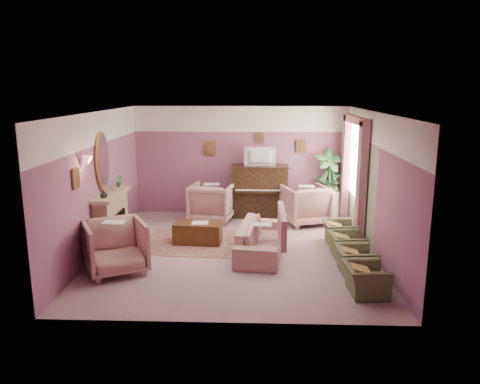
{
  "coord_description": "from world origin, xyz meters",
  "views": [
    {
      "loc": [
        0.44,
        -9.06,
        3.26
      ],
      "look_at": [
        0.08,
        0.4,
        1.14
      ],
      "focal_mm": 35.0,
      "sensor_mm": 36.0,
      "label": 1
    }
  ],
  "objects_px": {
    "floral_armchair_left": "(212,200)",
    "olive_chair_a": "(366,274)",
    "olive_chair_c": "(347,242)",
    "side_table": "(330,204)",
    "olive_chair_b": "(355,257)",
    "sofa": "(262,233)",
    "floral_armchair_front": "(116,244)",
    "coffee_table": "(198,233)",
    "piano": "(260,191)",
    "television": "(260,155)",
    "olive_chair_d": "(340,229)",
    "floral_armchair_right": "(306,203)"
  },
  "relations": [
    {
      "from": "floral_armchair_right",
      "to": "side_table",
      "type": "height_order",
      "value": "floral_armchair_right"
    },
    {
      "from": "sofa",
      "to": "olive_chair_b",
      "type": "height_order",
      "value": "sofa"
    },
    {
      "from": "television",
      "to": "floral_armchair_right",
      "type": "distance_m",
      "value": 1.67
    },
    {
      "from": "floral_armchair_front",
      "to": "olive_chair_a",
      "type": "xyz_separation_m",
      "value": [
        4.28,
        -0.75,
        -0.2
      ]
    },
    {
      "from": "floral_armchair_front",
      "to": "olive_chair_a",
      "type": "height_order",
      "value": "floral_armchair_front"
    },
    {
      "from": "olive_chair_c",
      "to": "side_table",
      "type": "distance_m",
      "value": 2.95
    },
    {
      "from": "olive_chair_d",
      "to": "side_table",
      "type": "relative_size",
      "value": 1.07
    },
    {
      "from": "olive_chair_c",
      "to": "olive_chair_d",
      "type": "height_order",
      "value": "same"
    },
    {
      "from": "floral_armchair_right",
      "to": "piano",
      "type": "bearing_deg",
      "value": 149.81
    },
    {
      "from": "television",
      "to": "olive_chair_a",
      "type": "xyz_separation_m",
      "value": [
        1.69,
        -4.58,
        -1.28
      ]
    },
    {
      "from": "olive_chair_c",
      "to": "television",
      "type": "bearing_deg",
      "value": 119.94
    },
    {
      "from": "sofa",
      "to": "floral_armchair_front",
      "type": "bearing_deg",
      "value": -157.83
    },
    {
      "from": "olive_chair_a",
      "to": "side_table",
      "type": "bearing_deg",
      "value": 88.65
    },
    {
      "from": "coffee_table",
      "to": "olive_chair_b",
      "type": "height_order",
      "value": "olive_chair_b"
    },
    {
      "from": "floral_armchair_right",
      "to": "olive_chair_d",
      "type": "distance_m",
      "value": 1.63
    },
    {
      "from": "olive_chair_b",
      "to": "olive_chair_c",
      "type": "xyz_separation_m",
      "value": [
        0.0,
        0.82,
        0.0
      ]
    },
    {
      "from": "piano",
      "to": "sofa",
      "type": "height_order",
      "value": "piano"
    },
    {
      "from": "sofa",
      "to": "olive_chair_a",
      "type": "distance_m",
      "value": 2.46
    },
    {
      "from": "television",
      "to": "floral_armchair_left",
      "type": "relative_size",
      "value": 0.76
    },
    {
      "from": "floral_armchair_left",
      "to": "floral_armchair_right",
      "type": "relative_size",
      "value": 1.0
    },
    {
      "from": "piano",
      "to": "floral_armchair_front",
      "type": "relative_size",
      "value": 1.33
    },
    {
      "from": "coffee_table",
      "to": "olive_chair_c",
      "type": "distance_m",
      "value": 3.11
    },
    {
      "from": "sofa",
      "to": "floral_armchair_left",
      "type": "relative_size",
      "value": 2.02
    },
    {
      "from": "olive_chair_a",
      "to": "olive_chair_c",
      "type": "relative_size",
      "value": 1.0
    },
    {
      "from": "olive_chair_a",
      "to": "olive_chair_d",
      "type": "xyz_separation_m",
      "value": [
        0.0,
        2.46,
        0.0
      ]
    },
    {
      "from": "floral_armchair_left",
      "to": "olive_chair_a",
      "type": "distance_m",
      "value": 5.04
    },
    {
      "from": "coffee_table",
      "to": "olive_chair_b",
      "type": "bearing_deg",
      "value": -27.51
    },
    {
      "from": "coffee_table",
      "to": "olive_chair_a",
      "type": "relative_size",
      "value": 1.33
    },
    {
      "from": "piano",
      "to": "television",
      "type": "distance_m",
      "value": 0.95
    },
    {
      "from": "piano",
      "to": "olive_chair_b",
      "type": "bearing_deg",
      "value": -66.04
    },
    {
      "from": "olive_chair_d",
      "to": "floral_armchair_left",
      "type": "bearing_deg",
      "value": 149.87
    },
    {
      "from": "olive_chair_a",
      "to": "side_table",
      "type": "xyz_separation_m",
      "value": [
        0.11,
        4.59,
        0.03
      ]
    },
    {
      "from": "olive_chair_c",
      "to": "floral_armchair_left",
      "type": "bearing_deg",
      "value": 139.15
    },
    {
      "from": "olive_chair_c",
      "to": "floral_armchair_right",
      "type": "bearing_deg",
      "value": 103.69
    },
    {
      "from": "side_table",
      "to": "olive_chair_b",
      "type": "bearing_deg",
      "value": -91.65
    },
    {
      "from": "piano",
      "to": "olive_chair_d",
      "type": "distance_m",
      "value": 2.77
    },
    {
      "from": "piano",
      "to": "olive_chair_d",
      "type": "height_order",
      "value": "piano"
    },
    {
      "from": "sofa",
      "to": "side_table",
      "type": "xyz_separation_m",
      "value": [
        1.77,
        2.77,
        -0.08
      ]
    },
    {
      "from": "olive_chair_c",
      "to": "olive_chair_b",
      "type": "bearing_deg",
      "value": -90.0
    },
    {
      "from": "floral_armchair_front",
      "to": "olive_chair_b",
      "type": "xyz_separation_m",
      "value": [
        4.28,
        0.07,
        -0.2
      ]
    },
    {
      "from": "side_table",
      "to": "piano",
      "type": "bearing_deg",
      "value": 178.73
    },
    {
      "from": "piano",
      "to": "olive_chair_b",
      "type": "xyz_separation_m",
      "value": [
        1.69,
        -3.81,
        -0.33
      ]
    },
    {
      "from": "television",
      "to": "piano",
      "type": "bearing_deg",
      "value": 90.0
    },
    {
      "from": "floral_armchair_right",
      "to": "olive_chair_c",
      "type": "relative_size",
      "value": 1.4
    },
    {
      "from": "piano",
      "to": "coffee_table",
      "type": "xyz_separation_m",
      "value": [
        -1.32,
        -2.24,
        -0.43
      ]
    },
    {
      "from": "floral_armchair_right",
      "to": "olive_chair_c",
      "type": "bearing_deg",
      "value": -76.31
    },
    {
      "from": "coffee_table",
      "to": "sofa",
      "type": "height_order",
      "value": "sofa"
    },
    {
      "from": "floral_armchair_right",
      "to": "olive_chair_b",
      "type": "relative_size",
      "value": 1.4
    },
    {
      "from": "coffee_table",
      "to": "floral_armchair_left",
      "type": "relative_size",
      "value": 0.95
    },
    {
      "from": "olive_chair_c",
      "to": "olive_chair_d",
      "type": "distance_m",
      "value": 0.82
    }
  ]
}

